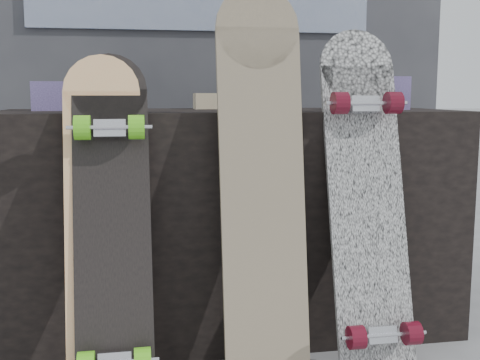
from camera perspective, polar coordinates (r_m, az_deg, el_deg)
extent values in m
cube|color=black|center=(2.21, -1.02, -3.79)|extent=(1.60, 0.60, 0.80)
cube|color=#36363B|center=(3.01, -3.71, 12.79)|extent=(2.40, 0.20, 2.20)
cube|color=navy|center=(2.21, -16.69, 7.63)|extent=(0.18, 0.12, 0.10)
cube|color=navy|center=(2.31, 13.55, 8.01)|extent=(0.14, 0.14, 0.12)
cube|color=#D1B78C|center=(2.34, -1.65, 7.50)|extent=(0.22, 0.10, 0.06)
cube|color=beige|center=(1.78, -12.70, -5.88)|extent=(0.22, 0.23, 0.87)
cylinder|color=beige|center=(1.84, -12.99, 8.17)|extent=(0.22, 0.07, 0.22)
cylinder|color=#E0430E|center=(1.77, -12.76, -3.57)|extent=(0.17, 0.04, 0.16)
cube|color=black|center=(1.78, -12.57, -12.77)|extent=(0.09, 0.04, 0.16)
cube|color=#C8AF88|center=(1.81, 2.18, -2.32)|extent=(0.26, 0.20, 1.06)
cylinder|color=#C8AF88|center=(1.88, 1.65, 14.22)|extent=(0.26, 0.06, 0.26)
cube|color=white|center=(1.93, 11.99, -3.52)|extent=(0.25, 0.28, 0.95)
cylinder|color=white|center=(2.01, 10.98, 10.52)|extent=(0.25, 0.08, 0.24)
cube|color=silver|center=(1.91, 13.26, -14.06)|extent=(0.09, 0.04, 0.06)
cylinder|color=#4D0B18|center=(1.86, 10.95, -14.44)|extent=(0.05, 0.07, 0.07)
cylinder|color=#4D0B18|center=(1.92, 15.97, -13.79)|extent=(0.05, 0.07, 0.07)
cube|color=silver|center=(1.94, 11.71, 7.02)|extent=(0.09, 0.04, 0.06)
cylinder|color=#4D0B18|center=(1.89, 9.45, 7.21)|extent=(0.05, 0.07, 0.07)
cylinder|color=#4D0B18|center=(1.96, 14.33, 7.10)|extent=(0.05, 0.07, 0.07)
cube|color=black|center=(1.77, -11.97, -5.83)|extent=(0.22, 0.25, 0.87)
cylinder|color=black|center=(1.84, -12.27, 8.34)|extent=(0.22, 0.07, 0.22)
cylinder|color=#59C21B|center=(1.73, -9.22, -16.51)|extent=(0.05, 0.07, 0.07)
cube|color=silver|center=(1.77, -12.24, 4.77)|extent=(0.09, 0.04, 0.06)
cylinder|color=#59C21B|center=(1.75, -14.72, 4.83)|extent=(0.05, 0.07, 0.07)
cylinder|color=#59C21B|center=(1.75, -9.80, 4.97)|extent=(0.05, 0.07, 0.07)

